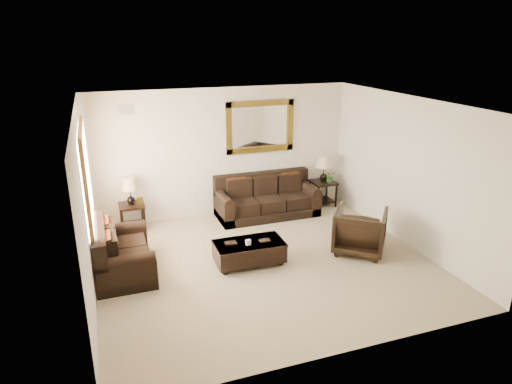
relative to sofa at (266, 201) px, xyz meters
name	(u,v)px	position (x,y,z in m)	size (l,w,h in m)	color
room	(265,188)	(-0.81, -2.08, 1.03)	(5.51, 5.01, 2.71)	gray
window	(87,177)	(-3.51, -1.18, 1.23)	(0.07, 1.96, 1.66)	white
mirror	(260,127)	(0.00, 0.39, 1.53)	(1.50, 0.06, 1.10)	#48310E
air_vent	(126,110)	(-2.71, 0.40, 2.03)	(0.25, 0.02, 0.18)	#999999
sofa	(266,201)	(0.00, 0.00, 0.00)	(2.14, 0.92, 0.88)	black
loveseat	(120,255)	(-3.14, -1.59, 0.00)	(0.90, 1.51, 0.85)	black
end_table_left	(131,196)	(-2.79, 0.14, 0.39)	(0.49, 0.49, 1.08)	black
end_table_right	(324,174)	(1.42, 0.12, 0.43)	(0.52, 0.52, 1.14)	black
coffee_table	(249,250)	(-1.07, -2.00, -0.07)	(1.18, 0.65, 0.50)	black
armchair	(360,229)	(0.95, -2.22, 0.12)	(0.86, 0.80, 0.88)	black
potted_plant	(330,177)	(1.54, 0.03, 0.35)	(0.24, 0.27, 0.21)	#28531C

